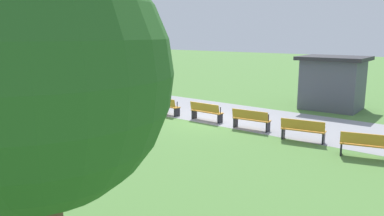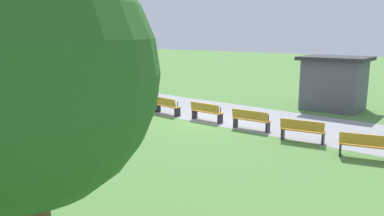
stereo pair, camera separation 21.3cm
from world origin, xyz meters
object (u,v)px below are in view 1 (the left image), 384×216
object	(u,v)px
bench_0	(21,94)
kiosk	(333,82)
bench_7	(303,130)
bench_5	(206,111)
bench_6	(251,119)
bench_1	(57,95)
bench_4	(166,106)
tree_1	(37,77)
bench_3	(128,101)
bench_2	(92,98)
person_seated	(130,98)
bench_8	(366,145)
lamp_post	(129,62)

from	to	relation	value
bench_0	kiosk	bearing A→B (deg)	57.51
bench_7	bench_5	bearing A→B (deg)	164.28
bench_6	bench_1	bearing A→B (deg)	-177.41
bench_4	tree_1	bearing A→B (deg)	-47.38
tree_1	kiosk	size ratio (longest dim) A/B	1.46
bench_5	bench_6	size ratio (longest dim) A/B	0.98
bench_0	bench_1	bearing A→B (deg)	49.76
bench_3	kiosk	distance (m)	11.36
bench_1	kiosk	bearing A→B (deg)	53.47
bench_2	bench_7	distance (m)	12.55
bench_5	person_seated	size ratio (longest dim) A/B	1.39
bench_2	bench_3	bearing A→B (deg)	28.80
bench_7	bench_6	bearing A→B (deg)	161.67
bench_7	bench_8	size ratio (longest dim) A/B	1.00
bench_8	bench_2	bearing A→B (deg)	164.25
lamp_post	bench_8	bearing A→B (deg)	-7.37
bench_8	person_seated	size ratio (longest dim) A/B	1.45
bench_2	bench_5	bearing A→B (deg)	23.58
bench_3	person_seated	distance (m)	0.22
bench_4	kiosk	bearing A→B (deg)	53.48
bench_7	bench_8	xyz separation A→B (m)	(2.47, -0.57, 0.00)
bench_2	kiosk	xyz separation A→B (m)	(11.15, 7.83, 1.02)
bench_0	tree_1	xyz separation A→B (m)	(18.78, -9.18, 3.19)
bench_4	tree_1	size ratio (longest dim) A/B	0.33
bench_1	bench_0	bearing A→B (deg)	-135.49
bench_0	bench_2	bearing A→B (deg)	47.14
bench_0	bench_1	xyz separation A→B (m)	(2.32, 1.01, 0.00)
bench_0	bench_5	world-z (taller)	same
bench_4	bench_8	distance (m)	10.07
bench_6	bench_8	bearing A→B (deg)	-15.70
bench_1	bench_6	distance (m)	12.55
bench_2	person_seated	world-z (taller)	person_seated
bench_6	bench_8	distance (m)	5.06
bench_2	person_seated	size ratio (longest dim) A/B	1.45
bench_4	bench_8	size ratio (longest dim) A/B	0.98
bench_2	kiosk	bearing A→B (deg)	50.83
bench_3	bench_8	world-z (taller)	same
bench_2	bench_7	xyz separation A→B (m)	(12.54, 0.57, 0.00)
bench_4	person_seated	bearing A→B (deg)	-170.00
person_seated	bench_5	bearing A→B (deg)	14.17
bench_7	person_seated	size ratio (longest dim) A/B	1.44
bench_5	bench_8	world-z (taller)	same
bench_3	lamp_post	size ratio (longest dim) A/B	0.49
bench_4	bench_8	world-z (taller)	same
bench_0	tree_1	distance (m)	21.14
bench_1	bench_7	world-z (taller)	same
bench_8	kiosk	bearing A→B (deg)	100.45
bench_1	bench_2	xyz separation A→B (m)	(2.40, 0.79, 0.00)
bench_5	bench_8	xyz separation A→B (m)	(7.50, -1.03, 0.00)
bench_3	kiosk	world-z (taller)	kiosk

